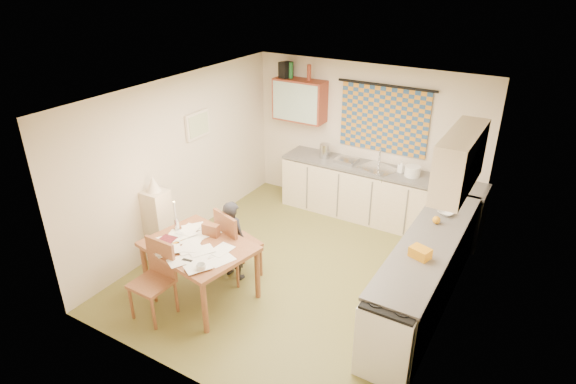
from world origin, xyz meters
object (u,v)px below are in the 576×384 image
Objects in this scene: stove at (390,334)px; counter_right at (426,271)px; person at (233,240)px; counter_back at (378,195)px; dining_table at (201,270)px; chair_far at (239,256)px; shelf_stand at (159,226)px.

counter_right is at bearing 90.00° from stove.
stove is at bearing 170.87° from person.
person is at bearing -161.74° from counter_right.
counter_back is 1.12× the size of counter_right.
dining_table is (-1.21, -3.03, -0.07)m from counter_back.
dining_table is (-2.50, -0.03, -0.07)m from stove.
counter_right is at bearing -144.80° from chair_far.
counter_right is at bearing 38.33° from dining_table.
chair_far reaches higher than counter_right.
chair_far is at bearing -140.26° from person.
counter_back is 3.69× the size of stove.
counter_right is (1.29, -1.71, -0.00)m from counter_back.
counter_right is 2.70× the size of shelf_stand.
counter_back is 3.27m from stove.
person is at bearing -113.64° from counter_back.
stove is at bearing -5.07° from shelf_stand.
counter_right is at bearing 15.49° from shelf_stand.
chair_far is at bearing -112.87° from counter_back.
chair_far is (0.18, 0.58, -0.06)m from dining_table.
stove is 2.51m from dining_table.
dining_table is at bearing -18.48° from shelf_stand.
counter_back is 2.28× the size of dining_table.
person is (-1.09, -2.49, 0.12)m from counter_back.
shelf_stand is at bearing 28.54° from chair_far.
person is (-2.38, -0.79, 0.12)m from counter_right.
counter_right reaches higher than stove.
dining_table is at bearing 90.64° from chair_far.
counter_back is at bearing 78.66° from dining_table.
counter_back is 3.02× the size of shelf_stand.
dining_table is 1.41× the size of chair_far.
dining_table is 1.33× the size of shelf_stand.
shelf_stand reaches higher than counter_right.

